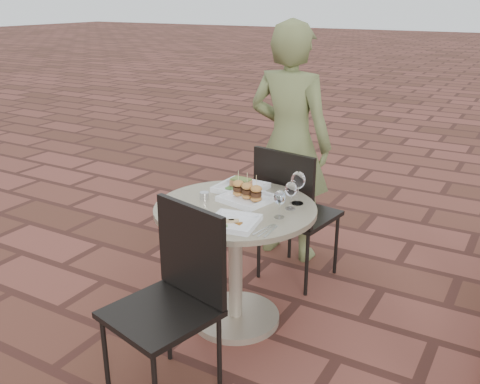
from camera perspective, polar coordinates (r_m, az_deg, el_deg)
The scene contains 13 objects.
ground at distance 3.34m, azimuth -3.52°, elevation -12.93°, with size 60.00×60.00×0.00m, color brown.
cafe_table at distance 3.05m, azimuth -0.49°, elevation -5.85°, with size 0.90×0.90×0.73m.
chair_far at distance 3.47m, azimuth 5.54°, elevation -1.40°, with size 0.50×0.50×0.93m.
chair_near at distance 2.54m, azimuth -6.95°, elevation -10.07°, with size 0.53×0.53×0.93m.
diner at distance 3.79m, azimuth 5.32°, elevation 5.15°, with size 0.62×0.40×1.69m, color #5A6135.
plate_salmon at distance 3.19m, azimuth 0.09°, elevation 0.56°, with size 0.28×0.28×0.07m.
plate_sliders at distance 3.02m, azimuth 0.77°, elevation -0.28°, with size 0.30×0.30×0.17m.
plate_tuna at distance 2.71m, azimuth -0.72°, elevation -3.21°, with size 0.28×0.28×0.03m.
wine_glass_right at distance 2.77m, azimuth 4.27°, elevation -0.69°, with size 0.06×0.06×0.15m.
wine_glass_mid at distance 2.96m, azimuth 6.22°, elevation 1.18°, with size 0.08×0.08×0.19m.
wine_glass_far at distance 2.89m, azimuth 5.46°, elevation 0.23°, with size 0.07×0.07×0.16m.
steel_ramekin at distance 3.06m, azimuth -3.83°, elevation -0.38°, with size 0.05×0.05×0.04m, color silver.
cutlery_set at distance 2.65m, azimuth 2.88°, elevation -4.12°, with size 0.08×0.18×0.00m, color silver, non-canonical shape.
Camera 1 is at (1.57, -2.32, 1.82)m, focal length 40.00 mm.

